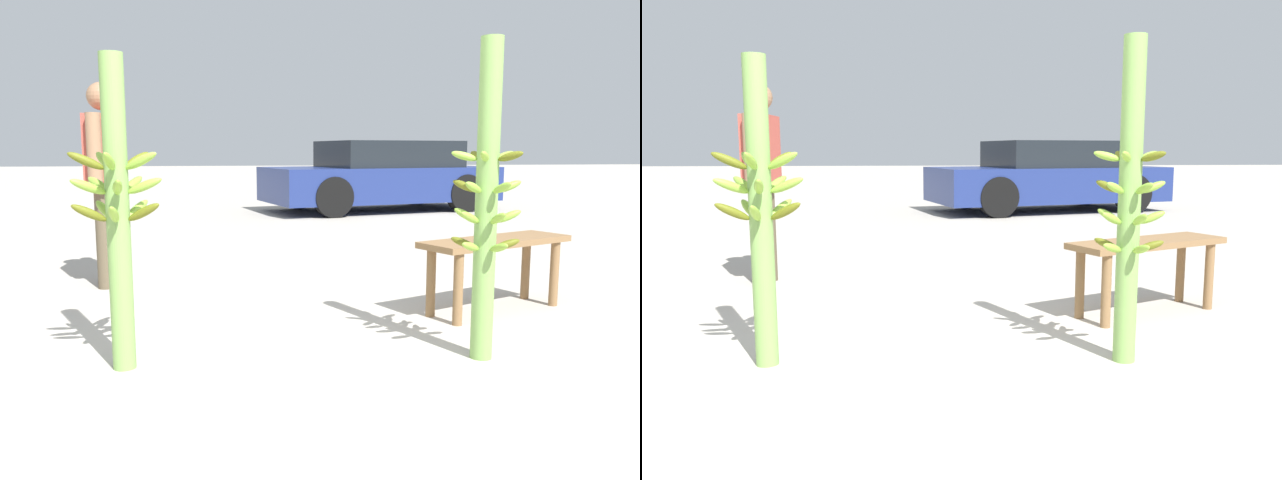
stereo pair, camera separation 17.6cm
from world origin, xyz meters
The scene contains 6 objects.
ground_plane centered at (0.00, 0.00, 0.00)m, with size 80.00×80.00×0.00m, color #B2AA9E.
banana_stalk_left centered at (-0.87, 0.53, 0.78)m, with size 0.44×0.43×1.51m.
banana_stalk_center centered at (0.92, 0.42, 0.80)m, with size 0.37×0.37×1.60m.
vendor_person centered at (-1.29, 2.51, 0.93)m, with size 0.22×0.67×1.57m.
market_bench centered at (1.39, 1.31, 0.39)m, with size 1.15×0.75×0.49m.
parked_car centered at (2.36, 8.24, 0.60)m, with size 4.28×2.64×1.22m.
Camera 1 is at (-0.36, -2.52, 1.06)m, focal length 35.00 mm.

